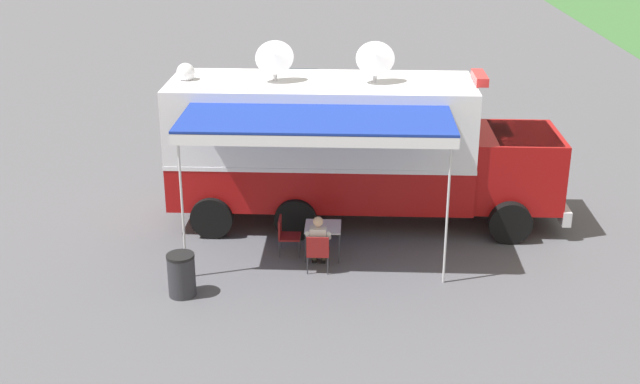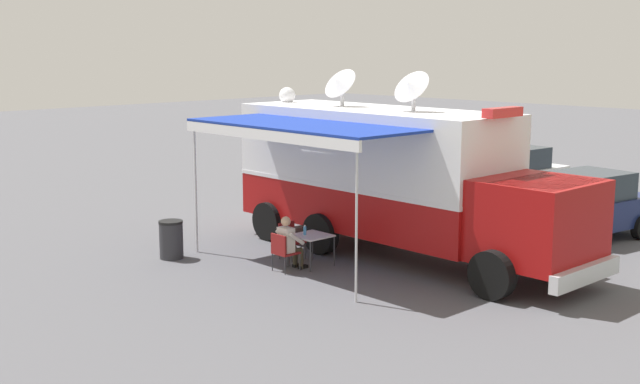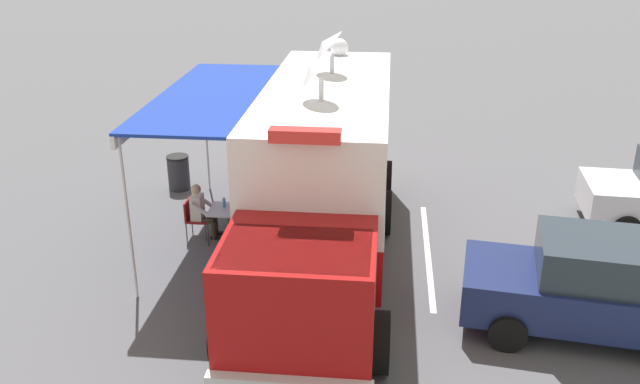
# 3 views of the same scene
# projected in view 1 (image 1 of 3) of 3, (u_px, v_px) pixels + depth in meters

# --- Properties ---
(ground_plane) EXTENTS (100.00, 100.00, 0.00)m
(ground_plane) POSITION_uv_depth(u_px,v_px,m) (321.00, 218.00, 20.51)
(ground_plane) COLOR #515156
(lot_stripe) EXTENTS (0.23, 4.80, 0.01)m
(lot_stripe) POSITION_uv_depth(u_px,v_px,m) (337.00, 187.00, 22.54)
(lot_stripe) COLOR silver
(lot_stripe) RESTS_ON ground
(command_truck) EXTENTS (4.98, 9.54, 4.53)m
(command_truck) POSITION_uv_depth(u_px,v_px,m) (352.00, 145.00, 19.74)
(command_truck) COLOR #9E0F0F
(command_truck) RESTS_ON ground
(folding_table) EXTENTS (0.82, 0.82, 0.73)m
(folding_table) POSITION_uv_depth(u_px,v_px,m) (323.00, 228.00, 18.23)
(folding_table) COLOR silver
(folding_table) RESTS_ON ground
(water_bottle) EXTENTS (0.07, 0.07, 0.22)m
(water_bottle) POSITION_uv_depth(u_px,v_px,m) (318.00, 224.00, 18.09)
(water_bottle) COLOR #4C99D8
(water_bottle) RESTS_ON folding_table
(folding_chair_at_table) EXTENTS (0.49, 0.49, 0.87)m
(folding_chair_at_table) POSITION_uv_depth(u_px,v_px,m) (318.00, 250.00, 17.55)
(folding_chair_at_table) COLOR maroon
(folding_chair_at_table) RESTS_ON ground
(folding_chair_beside_table) EXTENTS (0.49, 0.49, 0.87)m
(folding_chair_beside_table) POSITION_uv_depth(u_px,v_px,m) (285.00, 233.00, 18.40)
(folding_chair_beside_table) COLOR maroon
(folding_chair_beside_table) RESTS_ON ground
(seated_responder) EXTENTS (0.67, 0.56, 1.25)m
(seated_responder) POSITION_uv_depth(u_px,v_px,m) (318.00, 241.00, 17.67)
(seated_responder) COLOR silver
(seated_responder) RESTS_ON ground
(trash_bin) EXTENTS (0.57, 0.57, 0.91)m
(trash_bin) POSITION_uv_depth(u_px,v_px,m) (182.00, 275.00, 16.60)
(trash_bin) COLOR #2D2D33
(trash_bin) RESTS_ON ground
(car_behind_truck) EXTENTS (4.43, 2.51, 1.76)m
(car_behind_truck) POSITION_uv_depth(u_px,v_px,m) (428.00, 130.00, 24.53)
(car_behind_truck) COLOR navy
(car_behind_truck) RESTS_ON ground
(car_far_corner) EXTENTS (4.34, 2.29, 1.76)m
(car_far_corner) POSITION_uv_depth(u_px,v_px,m) (290.00, 101.00, 27.64)
(car_far_corner) COLOR silver
(car_far_corner) RESTS_ON ground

